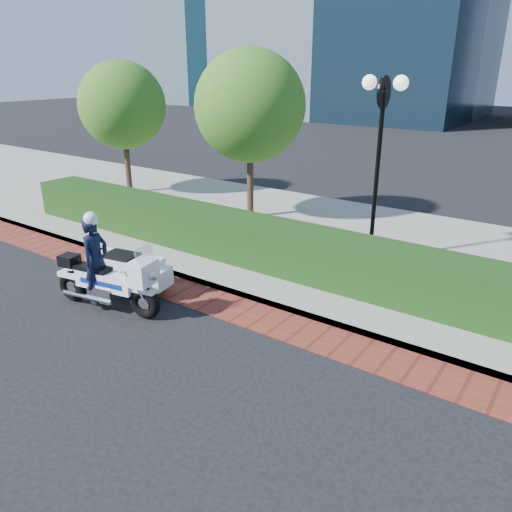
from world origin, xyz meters
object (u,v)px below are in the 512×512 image
Objects in this scene: lamppost at (380,142)px; tree_b at (250,106)px; police_motorcycle at (114,270)px; tree_a at (122,105)px.

tree_b reaches higher than lamppost.
tree_b reaches higher than police_motorcycle.
tree_a is 1.87× the size of police_motorcycle.
lamppost is 10.09m from tree_a.
tree_a is 0.94× the size of tree_b.
police_motorcycle is at bearing -43.05° from tree_a.
police_motorcycle is (1.04, -6.11, -2.75)m from tree_b.
tree_a reaches higher than lamppost.
tree_a is 5.50m from tree_b.
tree_a is at bearing 126.33° from police_motorcycle.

